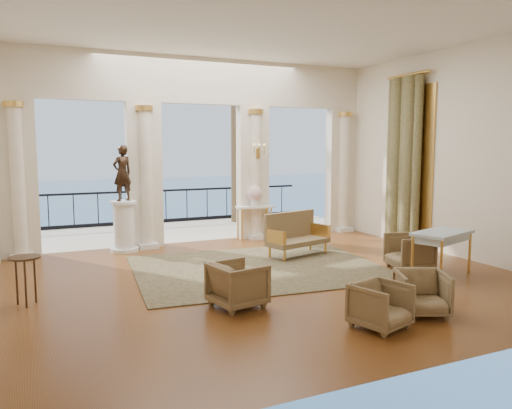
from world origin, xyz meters
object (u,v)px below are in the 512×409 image
armchair_a (381,303)px  armchair_d (238,282)px  settee (295,234)px  pedestal (124,227)px  game_table (442,236)px  armchair_c (409,250)px  side_table (25,263)px  statue (122,173)px  console_table (255,212)px  armchair_b (422,291)px

armchair_a → armchair_d: (-1.38, 1.60, 0.04)m
settee → pedestal: (-3.32, 2.00, 0.09)m
game_table → armchair_c: bearing=90.7°
pedestal → side_table: bearing=-121.6°
armchair_d → settee: (2.47, 2.70, 0.10)m
armchair_d → statue: bearing=-1.3°
armchair_c → statue: 6.37m
armchair_d → settee: settee is taller
console_table → side_table: size_ratio=1.27×
armchair_d → side_table: size_ratio=0.99×
armchair_b → statue: size_ratio=0.56×
armchair_c → side_table: bearing=-84.7°
armchair_b → pedestal: (-3.10, 6.12, 0.21)m
armchair_b → statue: bearing=142.4°
armchair_a → game_table: bearing=14.8°
console_table → statue: bearing=-173.2°
armchair_a → side_table: size_ratio=0.90×
settee → side_table: settee is taller
armchair_d → side_table: side_table is taller
statue → console_table: (3.28, 0.05, -1.06)m
pedestal → console_table: pedestal is taller
armchair_d → statue: 4.98m
settee → statue: bearing=134.0°
console_table → side_table: 6.29m
pedestal → settee: bearing=-31.0°
armchair_d → pedestal: bearing=-1.3°
armchair_c → armchair_a: bearing=-36.5°
armchair_c → settee: bearing=-133.3°
armchair_c → pedestal: bearing=-118.9°
armchair_b → side_table: (-5.13, 2.82, 0.30)m
armchair_a → console_table: console_table is taller
armchair_a → settee: settee is taller
game_table → side_table: bearing=151.3°
settee → armchair_b: bearing=-108.1°
side_table → armchair_c: bearing=-5.8°
console_table → side_table: (-5.32, -3.36, -0.08)m
statue → side_table: (-2.03, -3.31, -1.14)m
armchair_a → side_table: side_table is taller
armchair_b → statue: 7.01m
settee → armchair_d: bearing=-147.4°
armchair_a → armchair_c: armchair_c is taller
armchair_b → console_table: 6.19m
armchair_c → armchair_d: size_ratio=1.03×
armchair_d → armchair_c: bearing=-91.3°
game_table → armchair_d: bearing=163.1°
armchair_b → statue: statue is taller
armchair_a → armchair_c: bearing=25.6°
armchair_a → armchair_b: armchair_b is taller
armchair_a → console_table: 6.45m
armchair_a → armchair_c: 3.42m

